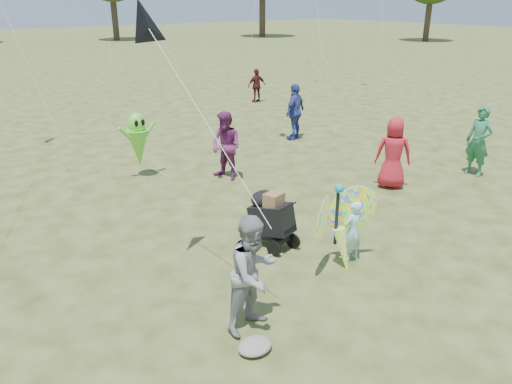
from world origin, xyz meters
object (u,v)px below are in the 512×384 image
adult_man (254,274)px  crowd_c (295,112)px  child_girl (353,231)px  butterfly_kite (340,226)px  alien_kite (138,142)px  crowd_f (479,141)px  jogging_stroller (270,215)px  crowd_a (393,153)px  crowd_h (257,86)px  crowd_e (226,146)px

adult_man → crowd_c: 10.38m
child_girl → adult_man: 2.66m
butterfly_kite → alien_kite: alien_kite is taller
butterfly_kite → crowd_f: bearing=10.0°
child_girl → jogging_stroller: 1.57m
alien_kite → butterfly_kite: bearing=-84.4°
jogging_stroller → butterfly_kite: bearing=-88.3°
child_girl → crowd_a: (3.61, 1.93, 0.31)m
crowd_c → crowd_h: bearing=-136.7°
alien_kite → crowd_a: bearing=-44.6°
crowd_f → alien_kite: size_ratio=1.07×
crowd_c → crowd_h: size_ratio=1.25×
crowd_f → butterfly_kite: bearing=-77.6°
crowd_f → butterfly_kite: crowd_f is taller
crowd_a → butterfly_kite: (-3.99, -1.94, -0.10)m
child_girl → crowd_a: size_ratio=0.65×
child_girl → butterfly_kite: butterfly_kite is taller
crowd_f → crowd_h: crowd_f is taller
child_girl → crowd_h: size_ratio=0.77×
crowd_a → crowd_h: (4.11, 10.70, -0.14)m
crowd_c → crowd_e: (-4.07, -1.85, -0.04)m
butterfly_kite → child_girl: bearing=1.8°
child_girl → butterfly_kite: size_ratio=0.65×
crowd_h → crowd_a: bearing=79.5°
crowd_c → butterfly_kite: 8.57m
crowd_a → crowd_e: bearing=2.7°
child_girl → alien_kite: bearing=-82.2°
crowd_e → adult_man: bearing=-45.0°
child_girl → adult_man: adult_man is taller
jogging_stroller → alien_kite: bearing=78.0°
crowd_a → butterfly_kite: 4.43m
crowd_c → crowd_f: 5.85m
adult_man → crowd_a: crowd_a is taller
child_girl → crowd_f: (6.13, 1.13, 0.36)m
alien_kite → child_girl: bearing=-81.2°
adult_man → crowd_f: crowd_f is taller
crowd_h → jogging_stroller: (-8.50, -11.26, -0.13)m
child_girl → alien_kite: size_ratio=0.66×
crowd_e → butterfly_kite: size_ratio=1.01×
crowd_a → butterfly_kite: size_ratio=1.01×
child_girl → adult_man: bearing=9.2°
child_girl → crowd_e: crowd_e is taller
alien_kite → crowd_f: bearing=-36.8°
butterfly_kite → crowd_h: bearing=57.3°
crowd_f → crowd_h: size_ratio=1.25×
crowd_e → butterfly_kite: (-1.09, -4.98, -0.11)m
crowd_f → crowd_e: bearing=-123.0°
child_girl → crowd_a: crowd_a is taller
adult_man → crowd_c: (7.39, 7.30, 0.06)m
crowd_c → alien_kite: (-5.79, -0.35, 0.04)m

